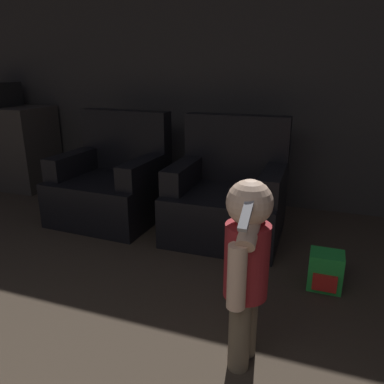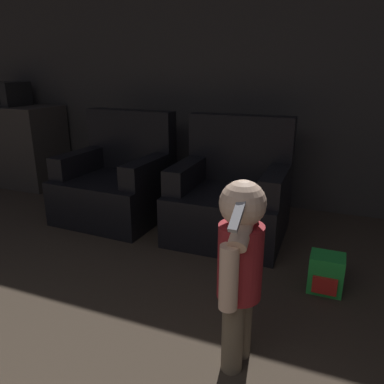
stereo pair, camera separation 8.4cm
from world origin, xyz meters
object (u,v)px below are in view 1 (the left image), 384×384
at_px(armchair_right, 228,197).
at_px(person_toddler, 246,261).
at_px(armchair_left, 113,184).
at_px(toy_backpack, 325,271).

relative_size(armchair_right, person_toddler, 1.07).
bearing_deg(person_toddler, armchair_left, -125.90).
bearing_deg(toy_backpack, person_toddler, -114.16).
height_order(armchair_left, toy_backpack, armchair_left).
relative_size(armchair_left, person_toddler, 1.07).
xyz_separation_m(person_toddler, toy_backpack, (0.36, 0.80, -0.41)).
xyz_separation_m(armchair_right, person_toddler, (0.44, -1.41, 0.21)).
relative_size(armchair_left, armchair_right, 1.00).
distance_m(armchair_left, toy_backpack, 2.00).
bearing_deg(armchair_left, armchair_right, 2.28).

